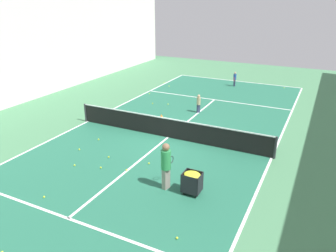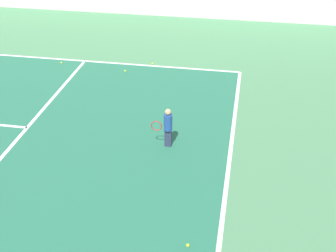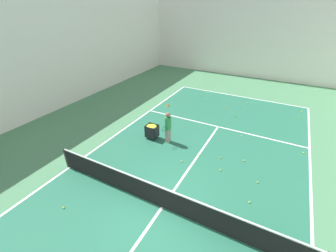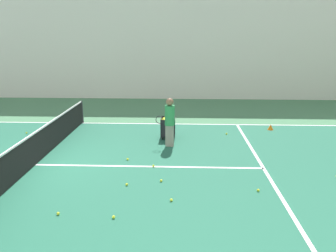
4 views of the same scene
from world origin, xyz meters
The scene contains 30 objects.
ground_plane centered at (0.00, 0.00, 0.00)m, with size 40.45×40.45×0.00m, color #477F56.
court_playing_area centered at (0.00, 0.00, 0.00)m, with size 9.65×24.89×0.00m.
line_baseline_far centered at (0.00, 12.45, 0.01)m, with size 9.65×0.10×0.00m, color white.
line_sideline_left centered at (-4.82, 0.00, 0.01)m, with size 0.10×24.89×0.00m, color white.
line_service_far centered at (0.00, 6.85, 0.01)m, with size 9.65×0.10×0.00m, color white.
line_centre_service centered at (0.00, 0.00, 0.01)m, with size 0.10×13.69×0.00m, color white.
hall_enclosure_far centered at (0.00, 18.30, 3.50)m, with size 21.20×0.15×7.00m.
tennis_net centered at (0.00, 0.00, 0.51)m, with size 9.95×0.10×0.98m.
coach_at_net centered at (-1.90, 4.00, 0.99)m, with size 0.40×0.70×1.72m.
ball_cart centered at (-2.84, 3.91, 0.57)m, with size 0.62×0.53×0.80m.
training_cone_2 centered at (-4.10, 8.10, 0.12)m, with size 0.23×0.23×0.22m, color orange.
tennis_ball_2 centered at (0.54, 8.72, 0.04)m, with size 0.07×0.07×0.07m, color yellow.
tennis_ball_3 centered at (2.07, 4.18, 0.04)m, with size 0.07×0.07×0.07m, color yellow.
tennis_ball_4 centered at (4.43, 11.58, 0.04)m, with size 0.07×0.07×0.07m, color yellow.
tennis_ball_5 centered at (-2.77, 11.23, 0.04)m, with size 0.07×0.07×0.07m, color yellow.
tennis_ball_6 centered at (1.02, 3.88, 0.04)m, with size 0.07×0.07×0.07m, color yellow.
tennis_ball_7 centered at (-2.03, 10.67, 0.04)m, with size 0.07×0.07×0.07m, color yellow.
tennis_ball_8 centered at (0.84, 11.31, 0.04)m, with size 0.07×0.07×0.07m, color yellow.
tennis_ball_10 centered at (4.24, 10.36, 0.04)m, with size 0.07×0.07×0.07m, color yellow.
tennis_ball_12 centered at (-2.57, 11.94, 0.04)m, with size 0.07×0.07×0.07m, color yellow.
tennis_ball_13 centered at (4.54, 6.22, 0.04)m, with size 0.07×0.07×0.07m, color yellow.
tennis_ball_14 centered at (-3.14, -1.73, 0.04)m, with size 0.07×0.07×0.07m, color yellow.
tennis_ball_16 centered at (0.01, 3.59, 0.04)m, with size 0.07×0.07×0.07m, color yellow.
tennis_ball_17 centered at (2.78, 1.72, 0.04)m, with size 0.07×0.07×0.07m, color yellow.
tennis_ball_18 centered at (-0.38, 9.60, 0.04)m, with size 0.07×0.07×0.07m, color yellow.
tennis_ball_19 centered at (-3.34, 6.19, 0.04)m, with size 0.07×0.07×0.07m, color yellow.
tennis_ball_20 centered at (1.29, 2.99, 0.04)m, with size 0.07×0.07×0.07m, color yellow.
tennis_ball_22 centered at (1.48, 6.35, 0.04)m, with size 0.07×0.07×0.07m, color yellow.
tennis_ball_24 centered at (2.87, 2.97, 0.04)m, with size 0.07×0.07×0.07m, color yellow.
tennis_ball_25 centered at (-0.49, 2.73, 0.04)m, with size 0.07×0.07×0.07m, color yellow.
Camera 3 is at (2.89, -4.96, 6.60)m, focal length 24.00 mm.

